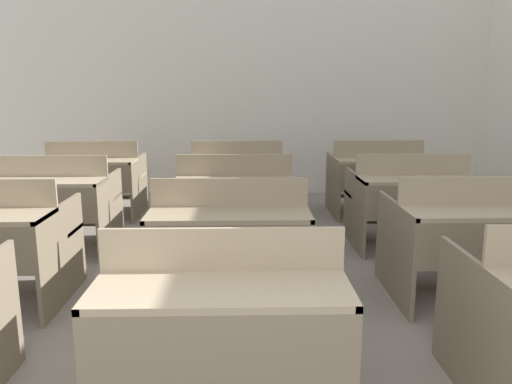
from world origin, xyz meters
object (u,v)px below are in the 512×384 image
at_px(bench_second_right, 470,236).
at_px(bench_second_center, 230,238).
at_px(bench_third_right, 410,199).
at_px(bench_front_center, 223,319).
at_px(bench_back_left, 94,177).
at_px(bench_third_left, 52,201).
at_px(bench_third_center, 235,200).
at_px(bench_back_center, 237,177).
at_px(bench_back_right, 377,176).

bearing_deg(bench_second_right, bench_second_center, -179.34).
bearing_deg(bench_third_right, bench_second_right, -89.11).
height_order(bench_front_center, bench_back_left, same).
bearing_deg(bench_third_left, bench_third_center, 0.84).
bearing_deg(bench_second_right, bench_back_center, 124.18).
bearing_deg(bench_third_left, bench_second_right, -19.60).
distance_m(bench_third_left, bench_back_center, 2.09).
bearing_deg(bench_third_center, bench_back_right, 36.47).
height_order(bench_third_right, bench_back_center, same).
bearing_deg(bench_back_left, bench_second_center, -56.20).
bearing_deg(bench_third_center, bench_third_right, -0.06).
xyz_separation_m(bench_second_right, bench_back_left, (-3.31, 2.44, 0.00)).
xyz_separation_m(bench_second_right, bench_third_left, (-3.33, 1.18, 0.00)).
xyz_separation_m(bench_third_center, bench_back_right, (1.65, 1.22, 0.00)).
bearing_deg(bench_second_right, bench_third_left, 160.40).
height_order(bench_back_left, bench_back_center, same).
distance_m(bench_third_right, bench_back_center, 2.05).
height_order(bench_front_center, bench_second_center, same).
height_order(bench_front_center, bench_third_center, same).
xyz_separation_m(bench_front_center, bench_back_left, (-1.65, 3.67, 0.00)).
xyz_separation_m(bench_back_left, bench_back_center, (1.66, -0.00, 0.00)).
relative_size(bench_front_center, bench_back_center, 1.00).
relative_size(bench_second_center, bench_back_left, 1.00).
bearing_deg(bench_back_left, bench_second_right, -36.32).
bearing_deg(bench_third_center, bench_second_center, -90.60).
bearing_deg(bench_second_right, bench_third_center, 143.89).
height_order(bench_third_center, bench_third_right, same).
relative_size(bench_front_center, bench_second_right, 1.00).
relative_size(bench_third_right, bench_back_left, 1.00).
bearing_deg(bench_front_center, bench_second_right, 36.57).
relative_size(bench_third_center, bench_back_left, 1.00).
relative_size(bench_third_left, bench_third_center, 1.00).
bearing_deg(bench_front_center, bench_third_right, 56.01).
bearing_deg(bench_third_left, bench_back_center, 36.80).
height_order(bench_second_right, bench_third_right, same).
bearing_deg(bench_third_center, bench_front_center, -90.22).
relative_size(bench_front_center, bench_third_right, 1.00).
relative_size(bench_third_left, bench_back_left, 1.00).
relative_size(bench_second_center, bench_back_right, 1.00).
bearing_deg(bench_back_center, bench_back_left, 179.97).
bearing_deg(bench_back_left, bench_back_right, -0.18).
bearing_deg(bench_back_right, bench_third_right, -90.43).
distance_m(bench_back_left, bench_back_right, 3.30).
distance_m(bench_second_center, bench_third_center, 1.23).
relative_size(bench_third_left, bench_back_right, 1.00).
bearing_deg(bench_third_right, bench_back_center, 143.08).
distance_m(bench_back_center, bench_back_right, 1.64).
height_order(bench_third_center, bench_back_right, same).
bearing_deg(bench_back_right, bench_third_left, -159.47).
bearing_deg(bench_second_center, bench_third_left, 144.00).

